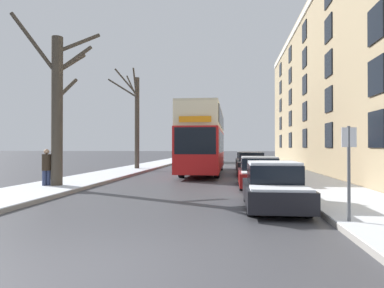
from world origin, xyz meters
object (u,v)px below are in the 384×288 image
(street_sign_post, at_px, (349,169))
(parked_car_2, at_px, (251,164))
(double_decker_bus, at_px, (204,137))
(parked_car_3, at_px, (247,161))
(oncoming_van, at_px, (204,152))
(parked_car_0, at_px, (274,187))
(parked_car_1, at_px, (259,173))
(bare_tree_left_0, at_px, (58,103))
(pedestrian_left_sidewalk, at_px, (46,167))
(bare_tree_left_1, at_px, (136,118))

(street_sign_post, bearing_deg, parked_car_2, 95.39)
(double_decker_bus, xyz_separation_m, parked_car_3, (3.15, 5.32, -1.84))
(oncoming_van, xyz_separation_m, street_sign_post, (6.00, -33.29, 0.05))
(parked_car_0, distance_m, parked_car_1, 5.51)
(double_decker_bus, bearing_deg, parked_car_0, -76.70)
(bare_tree_left_0, relative_size, oncoming_van, 1.33)
(double_decker_bus, height_order, parked_car_0, double_decker_bus)
(parked_car_1, distance_m, parked_car_3, 13.14)
(pedestrian_left_sidewalk, bearing_deg, parked_car_3, 18.03)
(parked_car_3, bearing_deg, parked_car_0, -90.00)
(parked_car_2, relative_size, street_sign_post, 1.95)
(parked_car_3, relative_size, pedestrian_left_sidewalk, 2.65)
(bare_tree_left_1, xyz_separation_m, pedestrian_left_sidewalk, (-0.44, -12.26, -3.18))
(street_sign_post, bearing_deg, parked_car_3, 93.73)
(bare_tree_left_1, xyz_separation_m, parked_car_1, (8.75, -10.36, -3.49))
(double_decker_bus, height_order, parked_car_3, double_decker_bus)
(parked_car_1, xyz_separation_m, street_sign_post, (1.37, -7.86, 0.68))
(double_decker_bus, relative_size, parked_car_1, 2.60)
(bare_tree_left_0, xyz_separation_m, oncoming_van, (4.16, 27.11, -2.49))
(double_decker_bus, xyz_separation_m, oncoming_van, (-1.48, 17.61, -1.23))
(double_decker_bus, relative_size, oncoming_van, 2.07)
(bare_tree_left_0, xyz_separation_m, bare_tree_left_1, (0.03, 12.03, 0.37))
(parked_car_1, distance_m, pedestrian_left_sidewalk, 9.39)
(double_decker_bus, bearing_deg, street_sign_post, -73.92)
(parked_car_1, height_order, oncoming_van, oncoming_van)
(double_decker_bus, bearing_deg, oncoming_van, 94.79)
(parked_car_1, relative_size, oncoming_van, 0.79)
(bare_tree_left_1, relative_size, pedestrian_left_sidewalk, 4.58)
(double_decker_bus, height_order, oncoming_van, double_decker_bus)
(bare_tree_left_1, distance_m, pedestrian_left_sidewalk, 12.68)
(bare_tree_left_1, height_order, parked_car_1, bare_tree_left_1)
(double_decker_bus, bearing_deg, bare_tree_left_0, -120.69)
(bare_tree_left_1, height_order, street_sign_post, bare_tree_left_1)
(bare_tree_left_0, distance_m, pedestrian_left_sidewalk, 2.84)
(bare_tree_left_1, height_order, pedestrian_left_sidewalk, bare_tree_left_1)
(oncoming_van, bearing_deg, parked_car_3, -69.39)
(pedestrian_left_sidewalk, distance_m, street_sign_post, 12.13)
(parked_car_2, bearing_deg, double_decker_bus, 159.87)
(bare_tree_left_0, height_order, street_sign_post, bare_tree_left_0)
(double_decker_bus, relative_size, parked_car_3, 2.54)
(oncoming_van, relative_size, pedestrian_left_sidewalk, 3.26)
(bare_tree_left_1, distance_m, parked_car_1, 14.01)
(bare_tree_left_1, distance_m, parked_car_2, 10.10)
(bare_tree_left_0, relative_size, parked_car_0, 1.90)
(bare_tree_left_1, bearing_deg, double_decker_bus, -24.39)
(parked_car_2, bearing_deg, oncoming_van, 103.84)
(bare_tree_left_0, height_order, parked_car_3, bare_tree_left_0)
(double_decker_bus, relative_size, street_sign_post, 5.13)
(double_decker_bus, bearing_deg, parked_car_1, -68.07)
(bare_tree_left_0, xyz_separation_m, double_decker_bus, (5.64, 9.49, -1.26))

